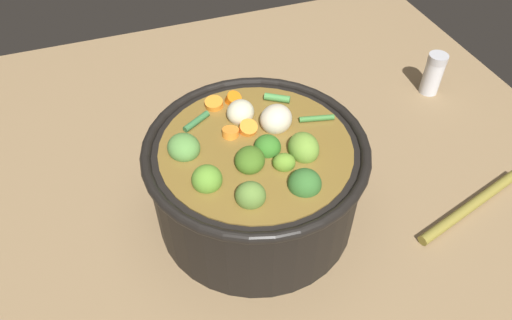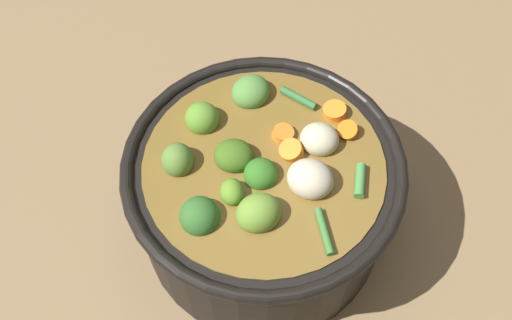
% 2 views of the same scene
% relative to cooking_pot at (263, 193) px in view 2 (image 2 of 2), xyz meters
% --- Properties ---
extents(ground_plane, '(1.10, 1.10, 0.00)m').
position_rel_cooking_pot_xyz_m(ground_plane, '(0.00, -0.00, -0.07)').
color(ground_plane, '#8C704C').
extents(cooking_pot, '(0.29, 0.29, 0.16)m').
position_rel_cooking_pot_xyz_m(cooking_pot, '(0.00, 0.00, 0.00)').
color(cooking_pot, black).
rests_on(cooking_pot, ground_plane).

